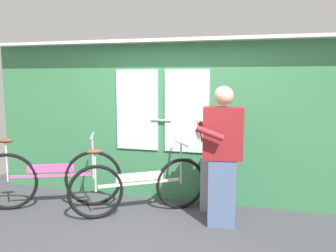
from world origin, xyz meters
The scene contains 6 objects.
ground_plane centered at (0.00, 0.00, -0.02)m, with size 6.47×3.81×0.04m, color #38383D.
train_door_wall centered at (-0.01, 1.10, 1.14)m, with size 5.47×0.28×2.18m.
bicycle_near_door centered at (-1.49, 0.36, 0.39)m, with size 1.69×0.79×0.95m.
bicycle_leaning_behind centered at (-0.32, 0.47, 0.36)m, with size 1.48×0.99×0.88m.
passenger_reading_newspaper centered at (0.70, 0.39, 0.84)m, with size 0.58×0.50×1.60m.
trash_bin_by_wall centered at (0.57, 0.89, 0.35)m, with size 0.35×0.28×0.70m, color gray.
Camera 1 is at (1.12, -3.42, 1.69)m, focal length 37.03 mm.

